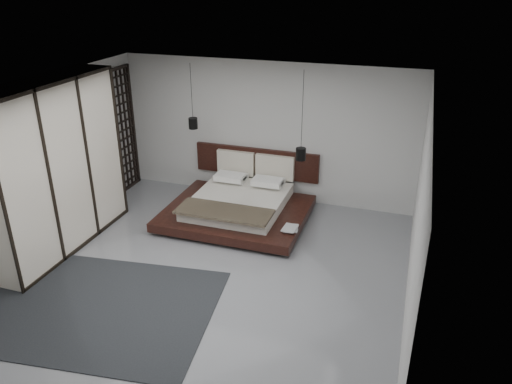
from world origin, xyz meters
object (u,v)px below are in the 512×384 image
(pendant_left, at_px, (193,123))
(pendant_right, at_px, (301,154))
(rug, at_px, (94,307))
(wardrobe, at_px, (53,168))
(bed, at_px, (239,204))
(lattice_screen, at_px, (123,131))

(pendant_left, height_order, pendant_right, same)
(pendant_left, bearing_deg, rug, -88.74)
(wardrobe, xyz_separation_m, rug, (1.52, -1.37, -1.41))
(bed, bearing_deg, pendant_right, 20.19)
(bed, relative_size, pendant_left, 2.09)
(rug, bearing_deg, lattice_screen, 114.81)
(pendant_right, bearing_deg, pendant_left, 180.00)
(pendant_left, distance_m, pendant_right, 2.18)
(bed, height_order, rug, bed)
(lattice_screen, distance_m, rug, 4.42)
(lattice_screen, xyz_separation_m, wardrobe, (0.25, -2.46, 0.12))
(rug, bearing_deg, wardrobe, 137.92)
(wardrobe, bearing_deg, bed, 37.47)
(bed, distance_m, wardrobe, 3.37)
(lattice_screen, height_order, rug, lattice_screen)
(pendant_right, distance_m, wardrobe, 4.27)
(rug, bearing_deg, pendant_right, 60.81)
(wardrobe, bearing_deg, pendant_right, 32.91)
(pendant_right, bearing_deg, rug, -119.19)
(lattice_screen, relative_size, pendant_left, 2.08)
(pendant_left, bearing_deg, pendant_right, 0.00)
(pendant_right, bearing_deg, bed, -159.81)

